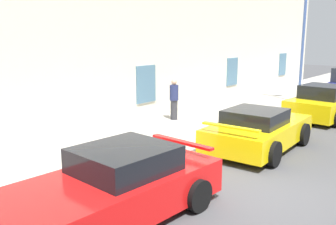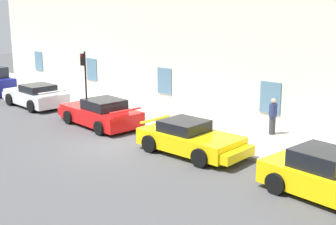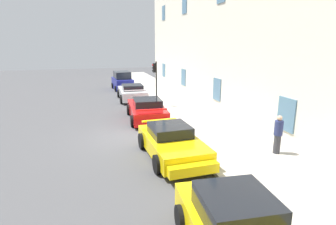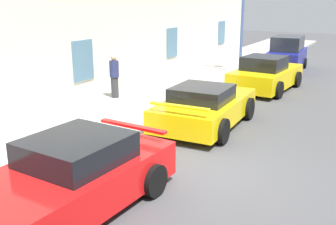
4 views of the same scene
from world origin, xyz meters
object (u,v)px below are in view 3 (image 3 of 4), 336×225
pedestrian_admiring (278,134)px  traffic_light (155,76)px  sportscar_white_middle (173,144)px  hatchback_distant (122,81)px  sportscar_red_lead (132,92)px  sportscar_yellow_flank (146,109)px

pedestrian_admiring → traffic_light: bearing=-164.7°
sportscar_white_middle → hatchback_distant: 18.05m
sportscar_red_lead → sportscar_yellow_flank: sportscar_yellow_flank is taller
sportscar_red_lead → sportscar_white_middle: 12.65m
sportscar_yellow_flank → pedestrian_admiring: bearing=29.4°
sportscar_red_lead → sportscar_yellow_flank: (6.32, -0.04, -0.00)m
sportscar_white_middle → sportscar_yellow_flank: bearing=178.6°
sportscar_red_lead → sportscar_yellow_flank: 6.32m
hatchback_distant → traffic_light: traffic_light is taller
sportscar_yellow_flank → traffic_light: bearing=156.2°
sportscar_white_middle → pedestrian_admiring: (1.03, 4.29, 0.38)m
sportscar_yellow_flank → sportscar_white_middle: (6.32, -0.15, -0.01)m
sportscar_yellow_flank → sportscar_white_middle: sportscar_yellow_flank is taller
traffic_light → pedestrian_admiring: bearing=15.3°
sportscar_yellow_flank → traffic_light: traffic_light is taller
hatchback_distant → pedestrian_admiring: 19.54m
traffic_light → pedestrian_admiring: (10.31, 2.83, -1.38)m
pedestrian_admiring → sportscar_white_middle: bearing=-103.5°
sportscar_red_lead → hatchback_distant: (-5.40, -0.16, 0.21)m
sportscar_white_middle → pedestrian_admiring: 4.43m
sportscar_yellow_flank → hatchback_distant: bearing=-179.4°
sportscar_yellow_flank → sportscar_white_middle: 6.32m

